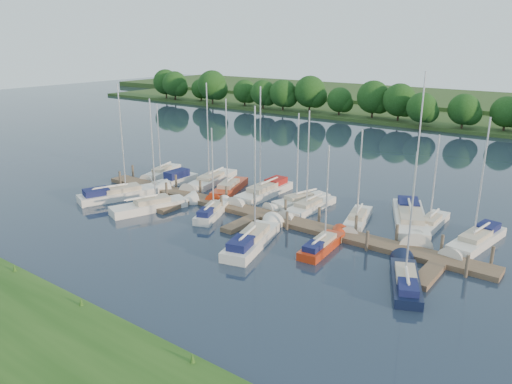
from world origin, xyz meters
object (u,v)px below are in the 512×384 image
Objects in this scene: dock at (257,217)px; sailboat_n_0 at (162,173)px; sailboat_s_2 at (212,212)px; sailboat_n_5 at (299,202)px; motorboat at (176,180)px.

sailboat_n_0 is at bearing 163.94° from dock.
dock is 4.82× the size of sailboat_s_2.
sailboat_n_0 is 18.62m from sailboat_n_5.
motorboat is 11.41m from sailboat_s_2.
sailboat_s_2 is (-3.68, -1.79, 0.12)m from dock.
motorboat is 0.63× the size of sailboat_n_5.
dock is 5.48m from sailboat_n_5.
sailboat_n_0 is 4.15m from motorboat.
motorboat is (3.86, -1.51, 0.10)m from sailboat_n_0.
dock is at bearing 4.44° from sailboat_s_2.
dock is 4.33× the size of sailboat_n_5.
motorboat is at bearing 130.61° from sailboat_s_2.
sailboat_n_0 is 1.49× the size of motorboat.
sailboat_n_0 reaches higher than motorboat.
sailboat_n_0 is 0.94× the size of sailboat_n_5.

